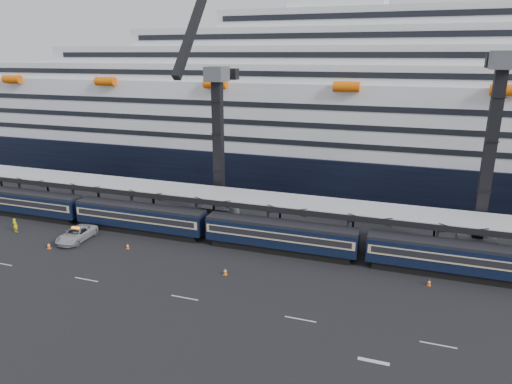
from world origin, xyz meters
TOP-DOWN VIEW (x-y plane):
  - ground at (0.00, 0.00)m, footprint 260.00×260.00m
  - lane_markings at (8.15, -5.23)m, footprint 111.00×4.27m
  - train at (-4.65, 10.00)m, footprint 133.05×3.00m
  - canopy at (0.00, 14.00)m, footprint 130.00×6.25m
  - cruise_ship at (-1.08, 45.99)m, footprint 214.09×28.84m
  - crane_dark_near at (-20.00, 18.59)m, footprint 4.50×17.75m
  - crane_dark_mid at (15.00, 17.59)m, footprint 4.50×18.24m
  - pickup_truck at (-34.40, 4.66)m, footprint 3.23×6.38m
  - worker at (-44.37, 4.34)m, footprint 0.73×0.48m
  - traffic_cone_a at (-35.95, 1.34)m, footprint 0.43×0.43m
  - traffic_cone_b at (-33.83, 5.85)m, footprint 0.40×0.40m
  - traffic_cone_c at (-26.50, 4.57)m, footprint 0.37×0.37m
  - traffic_cone_d at (-12.05, 1.99)m, footprint 0.43×0.43m
  - traffic_cone_e at (9.44, 6.77)m, footprint 0.38×0.38m

SIDE VIEW (x-z plane):
  - ground at x=0.00m, z-range 0.00..0.00m
  - lane_markings at x=8.15m, z-range 0.00..0.02m
  - traffic_cone_c at x=-26.50m, z-range 0.00..0.74m
  - traffic_cone_e at x=9.44m, z-range 0.00..0.75m
  - traffic_cone_b at x=-33.83m, z-range -0.01..0.80m
  - traffic_cone_d at x=-12.05m, z-range -0.01..0.86m
  - traffic_cone_a at x=-35.95m, z-range -0.01..0.86m
  - pickup_truck at x=-34.40m, z-range 0.00..1.73m
  - worker at x=-44.37m, z-range 0.00..2.00m
  - train at x=-4.65m, z-range 0.18..4.23m
  - canopy at x=0.00m, z-range 2.49..8.01m
  - crane_dark_near at x=-20.00m, z-range -5.61..29.47m
  - cruise_ship at x=-1.08m, z-range -4.66..29.34m
  - crane_dark_mid at x=15.00m, z-range -6.46..33.18m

